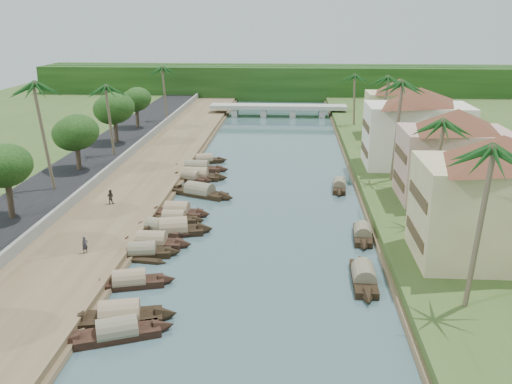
# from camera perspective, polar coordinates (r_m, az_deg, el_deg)

# --- Properties ---
(ground) EXTENTS (220.00, 220.00, 0.00)m
(ground) POSITION_cam_1_polar(r_m,az_deg,el_deg) (50.03, 0.06, -6.44)
(ground) COLOR #3E585D
(ground) RESTS_ON ground
(left_bank) EXTENTS (10.00, 180.00, 0.80)m
(left_bank) POSITION_cam_1_polar(r_m,az_deg,el_deg) (71.15, -11.89, 0.81)
(left_bank) COLOR brown
(left_bank) RESTS_ON ground
(right_bank) EXTENTS (16.00, 180.00, 1.20)m
(right_bank) POSITION_cam_1_polar(r_m,az_deg,el_deg) (70.43, 16.73, 0.43)
(right_bank) COLOR #365120
(right_bank) RESTS_ON ground
(road) EXTENTS (8.00, 180.00, 1.40)m
(road) POSITION_cam_1_polar(r_m,az_deg,el_deg) (73.78, -18.28, 1.12)
(road) COLOR black
(road) RESTS_ON ground
(retaining_wall) EXTENTS (0.40, 180.00, 1.10)m
(retaining_wall) POSITION_cam_1_polar(r_m,az_deg,el_deg) (72.12, -15.15, 1.58)
(retaining_wall) COLOR gray
(retaining_wall) RESTS_ON left_bank
(treeline) EXTENTS (120.00, 14.00, 8.00)m
(treeline) POSITION_cam_1_polar(r_m,az_deg,el_deg) (146.63, 2.54, 10.95)
(treeline) COLOR black
(treeline) RESTS_ON ground
(bridge) EXTENTS (28.00, 4.00, 2.40)m
(bridge) POSITION_cam_1_polar(r_m,az_deg,el_deg) (119.18, 2.24, 8.38)
(bridge) COLOR #A4A59B
(bridge) RESTS_ON ground
(building_near) EXTENTS (14.85, 14.85, 10.20)m
(building_near) POSITION_cam_1_polar(r_m,az_deg,el_deg) (48.58, 22.87, -0.54)
(building_near) COLOR beige
(building_near) RESTS_ON right_bank
(building_mid) EXTENTS (14.11, 14.11, 9.70)m
(building_mid) POSITION_cam_1_polar(r_m,az_deg,el_deg) (63.68, 19.19, 3.62)
(building_mid) COLOR tan
(building_mid) RESTS_ON right_bank
(building_far) EXTENTS (15.59, 15.59, 10.20)m
(building_far) POSITION_cam_1_polar(r_m,az_deg,el_deg) (76.70, 15.81, 6.31)
(building_far) COLOR white
(building_far) RESTS_ON right_bank
(building_distant) EXTENTS (12.62, 12.62, 9.20)m
(building_distant) POSITION_cam_1_polar(r_m,az_deg,el_deg) (96.33, 13.98, 8.27)
(building_distant) COLOR beige
(building_distant) RESTS_ON right_bank
(sampan_0) EXTENTS (7.73, 4.31, 2.05)m
(sampan_0) POSITION_cam_1_polar(r_m,az_deg,el_deg) (39.15, -13.72, -13.50)
(sampan_0) COLOR black
(sampan_0) RESTS_ON ground
(sampan_1) EXTENTS (8.22, 3.55, 2.37)m
(sampan_1) POSITION_cam_1_polar(r_m,az_deg,el_deg) (40.90, -13.45, -12.03)
(sampan_1) COLOR black
(sampan_1) RESTS_ON ground
(sampan_2) EXTENTS (7.49, 3.33, 1.98)m
(sampan_2) POSITION_cam_1_polar(r_m,az_deg,el_deg) (45.64, -12.55, -8.75)
(sampan_2) COLOR black
(sampan_2) RESTS_ON ground
(sampan_3) EXTENTS (7.02, 2.45, 1.90)m
(sampan_3) POSITION_cam_1_polar(r_m,az_deg,el_deg) (50.78, -11.31, -5.92)
(sampan_3) COLOR black
(sampan_3) RESTS_ON ground
(sampan_4) EXTENTS (7.52, 1.89, 2.15)m
(sampan_4) POSITION_cam_1_polar(r_m,az_deg,el_deg) (52.68, -10.36, -4.99)
(sampan_4) COLOR black
(sampan_4) RESTS_ON ground
(sampan_5) EXTENTS (8.09, 3.61, 2.48)m
(sampan_5) POSITION_cam_1_polar(r_m,az_deg,el_deg) (55.30, -8.25, -3.78)
(sampan_5) COLOR black
(sampan_5) RESTS_ON ground
(sampan_6) EXTENTS (7.09, 3.66, 2.09)m
(sampan_6) POSITION_cam_1_polar(r_m,az_deg,el_deg) (55.76, -9.67, -3.68)
(sampan_6) COLOR black
(sampan_6) RESTS_ON ground
(sampan_7) EXTENTS (6.53, 1.56, 1.80)m
(sampan_7) POSITION_cam_1_polar(r_m,az_deg,el_deg) (58.31, -8.23, -2.67)
(sampan_7) COLOR black
(sampan_7) RESTS_ON ground
(sampan_8) EXTENTS (7.38, 2.24, 2.26)m
(sampan_8) POSITION_cam_1_polar(r_m,az_deg,el_deg) (60.18, -7.90, -2.00)
(sampan_8) COLOR black
(sampan_8) RESTS_ON ground
(sampan_9) EXTENTS (9.23, 5.45, 2.34)m
(sampan_9) POSITION_cam_1_polar(r_m,az_deg,el_deg) (66.62, -5.65, -0.01)
(sampan_9) COLOR black
(sampan_9) RESTS_ON ground
(sampan_10) EXTENTS (6.50, 3.20, 1.82)m
(sampan_10) POSITION_cam_1_polar(r_m,az_deg,el_deg) (72.60, -6.60, 1.40)
(sampan_10) COLOR black
(sampan_10) RESTS_ON ground
(sampan_11) EXTENTS (8.30, 2.20, 2.35)m
(sampan_11) POSITION_cam_1_polar(r_m,az_deg,el_deg) (73.24, -5.97, 1.58)
(sampan_11) COLOR black
(sampan_11) RESTS_ON ground
(sampan_12) EXTENTS (9.12, 2.28, 2.15)m
(sampan_12) POSITION_cam_1_polar(r_m,az_deg,el_deg) (77.36, -5.92, 2.42)
(sampan_12) COLOR black
(sampan_12) RESTS_ON ground
(sampan_13) EXTENTS (7.01, 3.29, 1.93)m
(sampan_13) POSITION_cam_1_polar(r_m,az_deg,el_deg) (81.31, -5.22, 3.17)
(sampan_13) COLOR black
(sampan_13) RESTS_ON ground
(sampan_14) EXTENTS (1.94, 8.70, 2.11)m
(sampan_14) POSITION_cam_1_polar(r_m,az_deg,el_deg) (46.12, 10.72, -8.34)
(sampan_14) COLOR black
(sampan_14) RESTS_ON ground
(sampan_15) EXTENTS (1.95, 7.21, 1.95)m
(sampan_15) POSITION_cam_1_polar(r_m,az_deg,el_deg) (54.65, 10.61, -4.17)
(sampan_15) COLOR black
(sampan_15) RESTS_ON ground
(sampan_16) EXTENTS (1.94, 7.47, 1.86)m
(sampan_16) POSITION_cam_1_polar(r_m,az_deg,el_deg) (69.51, 8.33, 0.61)
(sampan_16) COLOR black
(sampan_16) RESTS_ON ground
(canoe_1) EXTENTS (4.43, 1.26, 0.71)m
(canoe_1) POSITION_cam_1_polar(r_m,az_deg,el_deg) (49.82, -11.30, -6.77)
(canoe_1) COLOR black
(canoe_1) RESTS_ON ground
(canoe_2) EXTENTS (4.91, 3.56, 0.78)m
(canoe_2) POSITION_cam_1_polar(r_m,az_deg,el_deg) (66.49, -4.73, -0.31)
(canoe_2) COLOR black
(canoe_2) RESTS_ON ground
(palm_0) EXTENTS (3.20, 3.20, 12.54)m
(palm_0) POSITION_cam_1_polar(r_m,az_deg,el_deg) (38.49, 21.99, 3.71)
(palm_0) COLOR brown
(palm_0) RESTS_ON ground
(palm_1) EXTENTS (3.20, 3.20, 11.24)m
(palm_1) POSITION_cam_1_polar(r_m,az_deg,el_deg) (54.58, 17.63, 6.49)
(palm_1) COLOR brown
(palm_1) RESTS_ON ground
(palm_2) EXTENTS (3.20, 3.20, 13.19)m
(palm_2) POSITION_cam_1_polar(r_m,az_deg,el_deg) (68.17, 14.11, 10.38)
(palm_2) COLOR brown
(palm_2) RESTS_ON ground
(palm_3) EXTENTS (3.20, 3.20, 11.78)m
(palm_3) POSITION_cam_1_polar(r_m,az_deg,el_deg) (87.17, 12.52, 11.00)
(palm_3) COLOR brown
(palm_3) RESTS_ON ground
(palm_5) EXTENTS (3.20, 3.20, 13.29)m
(palm_5) POSITION_cam_1_polar(r_m,az_deg,el_deg) (66.06, -20.70, 9.86)
(palm_5) COLOR brown
(palm_5) RESTS_ON ground
(palm_6) EXTENTS (3.20, 3.20, 11.06)m
(palm_6) POSITION_cam_1_polar(r_m,az_deg,el_deg) (80.84, -14.53, 10.03)
(palm_6) COLOR brown
(palm_6) RESTS_ON ground
(palm_7) EXTENTS (3.20, 3.20, 10.33)m
(palm_7) POSITION_cam_1_polar(r_m,az_deg,el_deg) (103.81, 9.97, 11.30)
(palm_7) COLOR brown
(palm_7) RESTS_ON ground
(palm_8) EXTENTS (3.20, 3.20, 11.15)m
(palm_8) POSITION_cam_1_polar(r_m,az_deg,el_deg) (107.29, -9.16, 12.06)
(palm_8) COLOR brown
(palm_8) RESTS_ON ground
(tree_2) EXTENTS (4.69, 4.69, 7.06)m
(tree_2) POSITION_cam_1_polar(r_m,az_deg,el_deg) (58.67, -23.75, 2.31)
(tree_2) COLOR #4F3C2D
(tree_2) RESTS_ON ground
(tree_3) EXTENTS (5.21, 5.21, 6.85)m
(tree_3) POSITION_cam_1_polar(r_m,az_deg,el_deg) (74.85, -17.55, 5.63)
(tree_3) COLOR #4F3C2D
(tree_3) RESTS_ON ground
(tree_4) EXTENTS (5.52, 5.52, 7.51)m
(tree_4) POSITION_cam_1_polar(r_m,az_deg,el_deg) (89.65, -13.99, 8.08)
(tree_4) COLOR #4F3C2D
(tree_4) RESTS_ON ground
(tree_5) EXTENTS (4.68, 4.68, 6.73)m
(tree_5) POSITION_cam_1_polar(r_m,az_deg,el_deg) (101.55, -11.89, 8.99)
(tree_5) COLOR #4F3C2D
(tree_5) RESTS_ON ground
(tree_6) EXTENTS (4.45, 4.45, 7.65)m
(tree_6) POSITION_cam_1_polar(r_m,az_deg,el_deg) (79.38, 19.16, 6.74)
(tree_6) COLOR #4F3C2D
(tree_6) RESTS_ON ground
(person_near) EXTENTS (0.62, 0.63, 1.46)m
(person_near) POSITION_cam_1_polar(r_m,az_deg,el_deg) (50.51, -16.74, -5.09)
(person_near) COLOR #2B2931
(person_near) RESTS_ON left_bank
(person_far) EXTENTS (0.81, 0.65, 1.58)m
(person_far) POSITION_cam_1_polar(r_m,az_deg,el_deg) (62.76, -14.36, -0.45)
(person_far) COLOR #2C271F
(person_far) RESTS_ON left_bank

